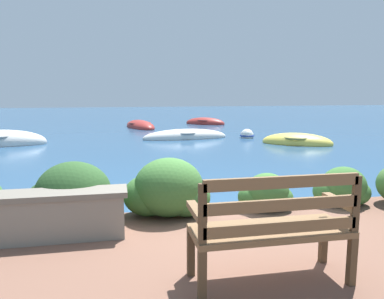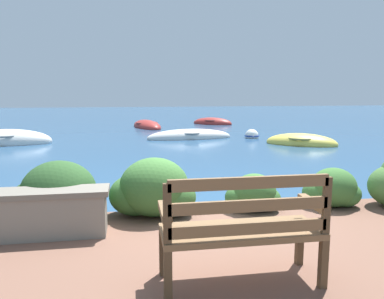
{
  "view_description": "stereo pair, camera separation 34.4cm",
  "coord_description": "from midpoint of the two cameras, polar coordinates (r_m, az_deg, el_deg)",
  "views": [
    {
      "loc": [
        -1.2,
        -4.72,
        1.76
      ],
      "look_at": [
        0.72,
        4.61,
        0.29
      ],
      "focal_mm": 35.0,
      "sensor_mm": 36.0,
      "label": 1
    },
    {
      "loc": [
        -0.86,
        -4.78,
        1.76
      ],
      "look_at": [
        0.72,
        4.61,
        0.29
      ],
      "focal_mm": 35.0,
      "sensor_mm": 36.0,
      "label": 2
    }
  ],
  "objects": [
    {
      "name": "rowboat_distant",
      "position": [
        20.67,
        3.6,
        4.03
      ],
      "size": [
        2.37,
        2.1,
        0.64
      ],
      "rotation": [
        0.0,
        0.0,
        2.5
      ],
      "color": "#9E2D28",
      "rests_on": "ground_plane"
    },
    {
      "name": "stone_wall",
      "position": [
        4.32,
        -21.56,
        -9.09
      ],
      "size": [
        1.69,
        0.39,
        0.51
      ],
      "color": "gray",
      "rests_on": "patio_terrace"
    },
    {
      "name": "park_bench",
      "position": [
        3.07,
        11.02,
        -11.54
      ],
      "size": [
        1.3,
        0.48,
        0.93
      ],
      "rotation": [
        0.0,
        0.0,
        -0.13
      ],
      "color": "brown",
      "rests_on": "patio_terrace"
    },
    {
      "name": "hedge_clump_right",
      "position": [
        5.0,
        11.29,
        -6.79
      ],
      "size": [
        0.72,
        0.52,
        0.49
      ],
      "color": "#38662D",
      "rests_on": "patio_terrace"
    },
    {
      "name": "hedge_clump_far_right",
      "position": [
        5.49,
        22.29,
        -5.71
      ],
      "size": [
        0.78,
        0.56,
        0.53
      ],
      "color": "#38662D",
      "rests_on": "patio_terrace"
    },
    {
      "name": "hedge_clump_centre",
      "position": [
        4.71,
        -3.87,
        -6.28
      ],
      "size": [
        1.08,
        0.78,
        0.74
      ],
      "color": "#38662D",
      "rests_on": "patio_terrace"
    },
    {
      "name": "rowboat_far",
      "position": [
        14.24,
        0.32,
        1.89
      ],
      "size": [
        3.35,
        1.22,
        0.65
      ],
      "rotation": [
        0.0,
        0.0,
        3.24
      ],
      "color": "silver",
      "rests_on": "ground_plane"
    },
    {
      "name": "rowboat_outer",
      "position": [
        18.8,
        -6.34,
        3.52
      ],
      "size": [
        1.78,
        3.1,
        0.66
      ],
      "rotation": [
        0.0,
        0.0,
        4.98
      ],
      "color": "#9E2D28",
      "rests_on": "ground_plane"
    },
    {
      "name": "mooring_buoy",
      "position": [
        14.61,
        9.77,
        2.08
      ],
      "size": [
        0.56,
        0.56,
        0.51
      ],
      "color": "white",
      "rests_on": "ground_plane"
    },
    {
      "name": "ground_plane",
      "position": [
        5.17,
        2.57,
        -11.15
      ],
      "size": [
        80.0,
        80.0,
        0.0
      ],
      "color": "navy"
    },
    {
      "name": "hedge_clump_left",
      "position": [
        4.68,
        -17.77,
        -6.74
      ],
      "size": [
        1.09,
        0.79,
        0.74
      ],
      "color": "#284C23",
      "rests_on": "patio_terrace"
    },
    {
      "name": "rowboat_nearest",
      "position": [
        13.2,
        17.03,
        0.98
      ],
      "size": [
        2.56,
        2.22,
        0.66
      ],
      "rotation": [
        0.0,
        0.0,
        2.54
      ],
      "color": "#DBC64C",
      "rests_on": "ground_plane"
    },
    {
      "name": "rowboat_mid",
      "position": [
        14.15,
        -25.89,
        1.05
      ],
      "size": [
        3.08,
        1.43,
        0.89
      ],
      "rotation": [
        0.0,
        0.0,
        3.21
      ],
      "color": "silver",
      "rests_on": "ground_plane"
    }
  ]
}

